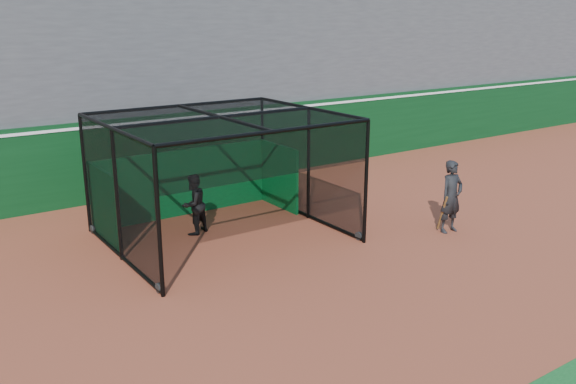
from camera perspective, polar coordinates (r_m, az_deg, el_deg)
ground at (r=13.60m, az=4.04°, el=-7.77°), size 120.00×120.00×0.00m
outfield_wall at (r=20.22m, az=-11.07°, el=3.80°), size 50.00×0.50×2.50m
grandstand at (r=23.32m, az=-15.36°, el=13.05°), size 50.00×7.85×8.95m
batting_cage at (r=15.47m, az=-6.23°, el=1.26°), size 5.52×4.86×3.12m
batter at (r=16.00m, az=-8.83°, el=-1.15°), size 0.95×0.86×1.60m
on_deck_player at (r=16.48m, az=15.04°, el=-0.43°), size 0.72×0.48×1.92m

